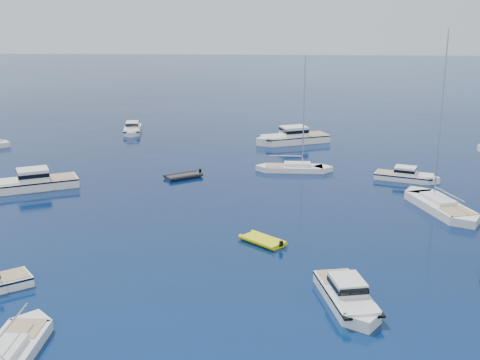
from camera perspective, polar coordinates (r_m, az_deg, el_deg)
name	(u,v)px	position (r m, az deg, el deg)	size (l,w,h in m)	color
ground	(176,336)	(39.43, -5.74, -13.68)	(400.00, 400.00, 0.00)	navy
motor_cruiser_near	(347,304)	(43.50, 9.55, -10.85)	(2.62, 8.57, 2.25)	silver
motor_cruiser_centre	(32,189)	(71.25, -18.05, -0.74)	(3.21, 10.49, 2.75)	silver
motor_cruiser_far_r	(406,180)	(73.22, 14.59, -0.03)	(2.30, 7.52, 1.97)	white
motor_cruiser_distant	(292,143)	(89.76, 4.66, 3.32)	(3.46, 11.29, 2.96)	white
motor_cruiser_horizon	(133,133)	(97.79, -9.56, 4.19)	(2.44, 7.97, 2.09)	white
sailboat_mid_r	(440,210)	(63.88, 17.39, -2.57)	(3.09, 11.89, 17.47)	silver
sailboat_centre	(294,171)	(74.98, 4.84, 0.81)	(2.45, 9.44, 13.87)	white
tender_yellow	(263,243)	(52.95, 2.03, -5.64)	(2.19, 4.06, 0.95)	yellow
tender_grey_far	(183,178)	(72.16, -5.08, 0.20)	(2.29, 4.30, 0.95)	black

